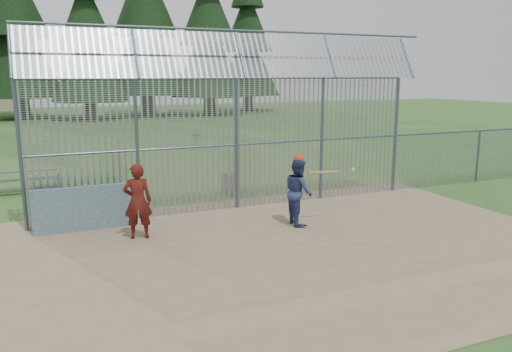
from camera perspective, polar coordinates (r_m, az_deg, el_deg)
name	(u,v)px	position (r m, az deg, el deg)	size (l,w,h in m)	color
ground	(288,241)	(12.59, 3.63, -7.48)	(120.00, 120.00, 0.00)	#2D511E
dirt_infield	(297,247)	(12.17, 4.70, -8.12)	(14.00, 10.00, 0.02)	#756047
dugout_wall	(83,209)	(13.97, -19.18, -3.54)	(2.50, 0.12, 1.20)	#38566B
batter	(298,192)	(13.77, 4.86, -1.78)	(0.89, 0.70, 1.84)	navy
onlooker	(138,201)	(12.86, -13.36, -2.81)	(0.70, 0.46, 1.92)	maroon
bg_kid_seated	(196,137)	(29.98, -6.89, 4.39)	(0.52, 0.22, 0.89)	slate
batting_gear	(304,161)	(13.64, 5.45, 1.67)	(1.80, 0.43, 0.58)	red
trash_can	(229,184)	(17.37, -3.15, -0.87)	(0.56, 0.56, 0.82)	gray
bleacher	(16,181)	(19.52, -25.74, -0.54)	(3.00, 0.95, 0.72)	slate
backstop_fence	(291,131)	(15.89, 3.98, 5.21)	(20.09, 0.81, 5.30)	#47566B
conifer_row	(114,4)	(53.06, -15.94, 18.33)	(38.48, 12.26, 20.20)	#332319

